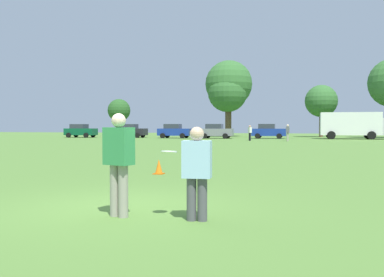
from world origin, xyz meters
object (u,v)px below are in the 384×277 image
bystander_field_marshal (288,132)px  traffic_cone (159,167)px  parked_car_center (174,131)px  player_thrower (119,159)px  bystander_sideline_watcher (250,132)px  parked_car_near_left (80,131)px  box_truck (356,124)px  parked_car_mid_left (131,131)px  frisbee (169,152)px  parked_car_near_right (268,131)px  parked_car_mid_right (216,131)px  player_defender (197,168)px

bystander_field_marshal → traffic_cone: bearing=-93.8°
traffic_cone → parked_car_center: (-12.67, 39.05, 0.69)m
player_thrower → bystander_sideline_watcher: 38.56m
traffic_cone → parked_car_center: parked_car_center is taller
parked_car_near_left → parked_car_center: size_ratio=1.00×
bystander_field_marshal → box_truck: bearing=51.8°
parked_car_near_left → parked_car_mid_left: bearing=10.8°
frisbee → traffic_cone: 6.69m
parked_car_near_left → bystander_sideline_watcher: size_ratio=2.59×
parked_car_near_left → parked_car_near_right: (25.10, 2.18, 0.00)m
traffic_cone → player_thrower: bearing=-75.3°
frisbee → parked_car_near_right: (-3.31, 46.68, -0.20)m
player_thrower → parked_car_mid_left: 50.36m
parked_car_center → parked_car_mid_right: bearing=0.9°
player_defender → parked_car_mid_left: size_ratio=0.36×
traffic_cone → parked_car_mid_right: size_ratio=0.11×
parked_car_near_right → bystander_sideline_watcher: bearing=-97.2°
player_defender → box_truck: (6.42, 47.26, 0.90)m
parked_car_mid_left → box_truck: size_ratio=0.50×
frisbee → player_defender: bearing=-2.8°
player_thrower → parked_car_near_right: parked_car_near_right is taller
player_thrower → parked_car_near_left: parked_car_near_left is taller
player_thrower → parked_car_near_left: bearing=121.7°
box_truck → parked_car_near_left: bearing=-175.6°
player_defender → parked_car_center: (-15.67, 45.21, 0.07)m
player_thrower → parked_car_near_right: 46.84m
frisbee → parked_car_near_left: bearing=122.6°
parked_car_near_left → parked_car_center: 13.25m
player_defender → bystander_field_marshal: bystander_field_marshal is taller
traffic_cone → parked_car_near_left: (-25.91, 38.37, 0.69)m
frisbee → parked_car_mid_right: (-9.69, 45.28, -0.20)m
frisbee → traffic_cone: frisbee is taller
parked_car_mid_right → bystander_field_marshal: bearing=-38.4°
player_defender → parked_car_center: size_ratio=0.36×
traffic_cone → bystander_sideline_watcher: bystander_sideline_watcher is taller
player_defender → bystander_sideline_watcher: size_ratio=0.93×
parked_car_mid_right → box_truck: bearing=6.7°
traffic_cone → bystander_field_marshal: (2.09, 31.79, 0.74)m
bystander_field_marshal → parked_car_near_left: bearing=166.8°
parked_car_mid_left → bystander_sideline_watcher: parked_car_mid_left is taller
parked_car_center → bystander_sideline_watcher: 12.81m
parked_car_center → parked_car_near_right: size_ratio=1.00×
parked_car_mid_left → parked_car_mid_right: same height
box_truck → bystander_sideline_watcher: (-11.28, -8.93, -0.82)m
player_defender → parked_car_near_left: bearing=123.0°
player_thrower → bystander_field_marshal: 38.02m
parked_car_near_right → bystander_sideline_watcher: size_ratio=2.59×
parked_car_near_left → parked_car_mid_left: (6.83, 1.31, 0.00)m
player_thrower → frisbee: size_ratio=6.51×
player_defender → traffic_cone: player_defender is taller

